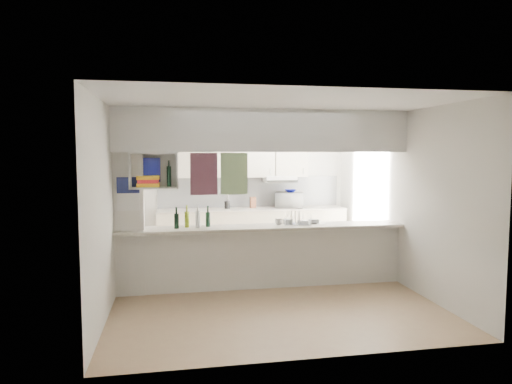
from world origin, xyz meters
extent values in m
plane|color=tan|center=(0.00, 0.00, 0.00)|extent=(4.80, 4.80, 0.00)
plane|color=white|center=(0.00, 0.00, 2.60)|extent=(4.80, 4.80, 0.00)
plane|color=silver|center=(0.00, 2.40, 1.30)|extent=(4.20, 0.00, 4.20)
plane|color=silver|center=(-2.10, 0.00, 1.30)|extent=(0.00, 4.80, 4.80)
plane|color=silver|center=(2.10, 0.00, 1.30)|extent=(0.00, 4.80, 4.80)
cube|color=silver|center=(0.00, 0.00, 0.44)|extent=(4.20, 0.15, 0.88)
cube|color=beige|center=(0.00, 0.00, 0.90)|extent=(4.20, 0.50, 0.04)
cube|color=white|center=(0.00, 0.00, 2.30)|extent=(4.20, 0.50, 0.60)
cube|color=silver|center=(-1.90, 0.00, 1.30)|extent=(0.40, 0.18, 2.60)
cube|color=#191E4C|center=(-1.90, -0.10, 1.55)|extent=(0.30, 0.01, 0.22)
cube|color=white|center=(-1.90, -0.10, 1.32)|extent=(0.30, 0.01, 0.24)
cube|color=black|center=(-0.85, 0.22, 1.68)|extent=(0.40, 0.02, 0.62)
cube|color=#1B687C|center=(-0.40, 0.22, 1.68)|extent=(0.40, 0.02, 0.62)
cube|color=white|center=(-1.55, -0.10, 1.51)|extent=(0.65, 0.35, 0.02)
cube|color=white|center=(-1.55, -0.10, 1.99)|extent=(0.65, 0.35, 0.02)
cube|color=white|center=(-1.55, 0.06, 1.75)|extent=(0.65, 0.02, 0.50)
cube|color=white|center=(-1.86, -0.10, 1.75)|extent=(0.02, 0.35, 0.50)
cube|color=white|center=(-1.24, -0.10, 1.75)|extent=(0.02, 0.35, 0.50)
cube|color=yellow|center=(-1.63, -0.10, 1.55)|extent=(0.30, 0.24, 0.05)
cube|color=red|center=(-1.63, -0.10, 1.60)|extent=(0.28, 0.22, 0.05)
cube|color=yellow|center=(-1.63, -0.10, 1.65)|extent=(0.30, 0.24, 0.05)
cube|color=navy|center=(-1.60, 0.02, 1.75)|extent=(0.26, 0.02, 0.34)
cylinder|color=black|center=(-1.35, -0.10, 1.67)|extent=(0.06, 0.06, 0.28)
cube|color=beige|center=(0.20, 2.10, 0.45)|extent=(3.60, 0.60, 0.90)
cube|color=beige|center=(0.20, 2.10, 0.91)|extent=(3.60, 0.63, 0.03)
cube|color=silver|center=(0.20, 2.38, 1.22)|extent=(3.60, 0.03, 0.60)
cube|color=beige|center=(0.00, 2.23, 1.88)|extent=(2.62, 0.34, 0.72)
cube|color=white|center=(0.75, 2.16, 1.48)|extent=(0.60, 0.46, 0.12)
cube|color=silver|center=(0.75, 1.93, 1.45)|extent=(0.60, 0.02, 0.05)
imported|color=white|center=(0.93, 2.12, 1.07)|extent=(0.61, 0.48, 0.30)
imported|color=navy|center=(0.95, 2.11, 1.25)|extent=(0.22, 0.22, 0.05)
cube|color=silver|center=(0.53, 0.04, 0.93)|extent=(0.46, 0.38, 0.01)
cylinder|color=white|center=(0.44, 0.06, 1.03)|extent=(0.06, 0.20, 0.20)
cylinder|color=white|center=(0.49, 0.05, 1.03)|extent=(0.06, 0.20, 0.20)
cylinder|color=white|center=(0.55, 0.03, 1.03)|extent=(0.06, 0.20, 0.20)
imported|color=white|center=(0.22, -0.05, 0.98)|extent=(0.13, 0.13, 0.09)
cylinder|color=black|center=(-1.26, -0.01, 1.02)|extent=(0.07, 0.07, 0.21)
cylinder|color=black|center=(-1.26, -0.01, 1.18)|extent=(0.03, 0.03, 0.10)
cylinder|color=olive|center=(-1.11, 0.07, 1.03)|extent=(0.07, 0.07, 0.22)
cylinder|color=olive|center=(-1.11, 0.07, 1.19)|extent=(0.03, 0.03, 0.10)
cylinder|color=silver|center=(-0.96, -0.01, 1.04)|extent=(0.07, 0.07, 0.24)
cylinder|color=silver|center=(-0.96, -0.01, 1.21)|extent=(0.03, 0.03, 0.10)
cylinder|color=black|center=(-0.81, 0.07, 1.02)|extent=(0.07, 0.07, 0.21)
cylinder|color=black|center=(-0.81, 0.07, 1.18)|extent=(0.03, 0.03, 0.10)
cylinder|color=silver|center=(0.40, 0.12, 0.96)|extent=(0.14, 0.14, 0.07)
cube|color=silver|center=(0.60, 0.02, 0.95)|extent=(0.14, 0.10, 0.06)
cube|color=silver|center=(0.81, 0.12, 0.95)|extent=(0.14, 0.10, 0.06)
cube|color=black|center=(0.75, 0.05, 0.93)|extent=(0.14, 0.07, 0.01)
cylinder|color=black|center=(-0.28, 2.15, 0.99)|extent=(0.11, 0.11, 0.15)
cube|color=brown|center=(0.23, 2.18, 1.03)|extent=(0.12, 0.10, 0.21)
camera|label=1|loc=(-1.29, -6.49, 1.99)|focal=32.00mm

